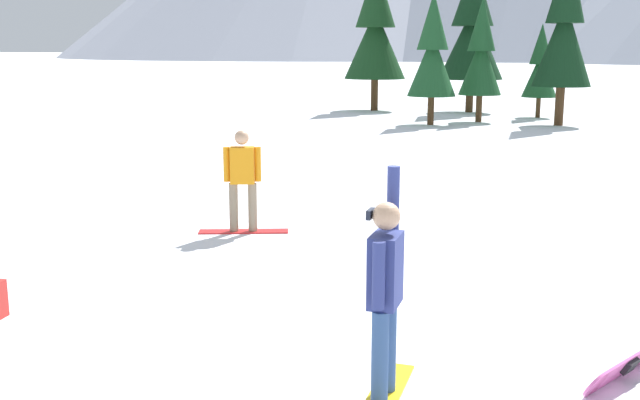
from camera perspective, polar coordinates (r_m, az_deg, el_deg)
The scene contains 10 objects.
ground_plane at distance 8.23m, azimuth 2.53°, elevation -10.52°, with size 800.00×800.00×0.00m, color white.
snowboarder_foreground at distance 6.58m, azimuth 4.95°, elevation -7.12°, with size 0.38×1.53×2.07m.
snowboarder_midground at distance 12.68m, azimuth -5.89°, elevation 1.60°, with size 1.50×0.86×1.74m.
loose_snowboard_near_left at distance 8.01m, azimuth 22.94°, elevation -11.04°, with size 0.98×1.81×0.27m.
pine_tree_leaning at distance 32.47m, azimuth 12.12°, elevation 10.76°, with size 1.77×1.77×5.17m.
pine_tree_slender at distance 37.80m, azimuth 4.22°, elevation 12.67°, with size 3.01×3.01×7.13m.
pine_tree_young at distance 30.94m, azimuth 8.52°, elevation 10.96°, with size 1.95×1.95×5.26m.
pine_tree_broad at distance 37.41m, azimuth 11.46°, elevation 12.55°, with size 3.06×3.06×7.20m.
pine_tree_twin at distance 31.87m, azimuth 18.04°, elevation 12.32°, with size 2.30×2.30×7.08m.
pine_tree_tall at distance 35.23m, azimuth 16.37°, elevation 9.68°, with size 1.55×1.55×4.14m.
Camera 1 is at (2.48, -7.22, 3.08)m, focal length 42.21 mm.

